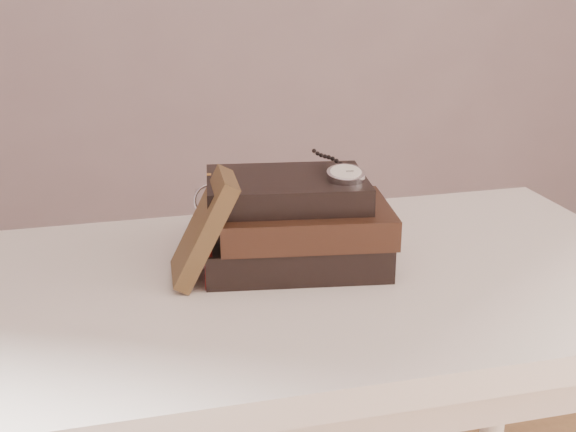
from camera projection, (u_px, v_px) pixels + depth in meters
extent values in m
cube|color=white|center=(326.00, 285.00, 1.11)|extent=(1.00, 0.60, 0.04)
cube|color=white|center=(325.00, 322.00, 1.13)|extent=(0.88, 0.49, 0.08)
cylinder|color=white|center=(497.00, 380.00, 1.57)|extent=(0.05, 0.05, 0.71)
cube|color=black|center=(295.00, 248.00, 1.13)|extent=(0.28, 0.22, 0.05)
cube|color=beige|center=(297.00, 248.00, 1.13)|extent=(0.27, 0.20, 0.04)
cube|color=gold|center=(208.00, 244.00, 1.14)|extent=(0.01, 0.01, 0.05)
cube|color=#6B0909|center=(209.00, 251.00, 1.11)|extent=(0.04, 0.16, 0.05)
cube|color=black|center=(304.00, 220.00, 1.10)|extent=(0.27, 0.20, 0.04)
cube|color=beige|center=(307.00, 220.00, 1.10)|extent=(0.26, 0.19, 0.03)
cube|color=gold|center=(221.00, 217.00, 1.12)|extent=(0.01, 0.01, 0.04)
cube|color=black|center=(286.00, 189.00, 1.11)|extent=(0.25, 0.19, 0.04)
cube|color=beige|center=(289.00, 189.00, 1.11)|extent=(0.24, 0.18, 0.03)
cube|color=gold|center=(209.00, 187.00, 1.12)|extent=(0.01, 0.01, 0.04)
cube|color=#3A2916|center=(204.00, 228.00, 1.05)|extent=(0.10, 0.11, 0.15)
cylinder|color=silver|center=(346.00, 175.00, 1.08)|extent=(0.06, 0.06, 0.02)
cylinder|color=white|center=(346.00, 172.00, 1.08)|extent=(0.05, 0.05, 0.01)
torus|color=silver|center=(346.00, 172.00, 1.08)|extent=(0.06, 0.06, 0.01)
cylinder|color=silver|center=(342.00, 169.00, 1.11)|extent=(0.01, 0.01, 0.01)
cube|color=black|center=(345.00, 170.00, 1.08)|extent=(0.00, 0.02, 0.00)
cube|color=black|center=(350.00, 171.00, 1.08)|extent=(0.01, 0.00, 0.00)
sphere|color=black|center=(340.00, 164.00, 1.12)|extent=(0.01, 0.01, 0.01)
sphere|color=black|center=(336.00, 161.00, 1.13)|extent=(0.01, 0.01, 0.01)
sphere|color=black|center=(333.00, 159.00, 1.14)|extent=(0.01, 0.01, 0.01)
sphere|color=black|center=(329.00, 157.00, 1.15)|extent=(0.01, 0.01, 0.01)
sphere|color=black|center=(325.00, 156.00, 1.16)|extent=(0.01, 0.01, 0.01)
sphere|color=black|center=(321.00, 155.00, 1.17)|extent=(0.01, 0.01, 0.01)
sphere|color=black|center=(318.00, 153.00, 1.18)|extent=(0.01, 0.01, 0.01)
sphere|color=black|center=(314.00, 151.00, 1.19)|extent=(0.01, 0.01, 0.01)
torus|color=silver|center=(211.00, 201.00, 1.17)|extent=(0.05, 0.02, 0.05)
torus|color=silver|center=(247.00, 199.00, 1.18)|extent=(0.05, 0.02, 0.05)
cylinder|color=silver|center=(229.00, 198.00, 1.18)|extent=(0.02, 0.01, 0.00)
cylinder|color=silver|center=(196.00, 193.00, 1.23)|extent=(0.02, 0.12, 0.03)
cylinder|color=silver|center=(260.00, 191.00, 1.24)|extent=(0.02, 0.12, 0.03)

